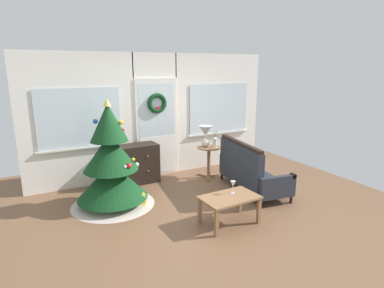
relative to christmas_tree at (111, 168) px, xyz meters
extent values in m
plane|color=brown|center=(1.24, -0.97, -0.65)|extent=(6.76, 6.76, 0.00)
cube|color=white|center=(-0.28, 1.12, 0.62)|extent=(2.15, 0.08, 2.55)
cube|color=white|center=(2.77, 1.12, 0.62)|extent=(2.15, 0.08, 2.55)
cube|color=white|center=(1.24, 1.12, 1.65)|extent=(0.94, 0.08, 0.50)
cube|color=silver|center=(1.24, 1.08, 0.37)|extent=(0.90, 0.05, 2.05)
cube|color=white|center=(1.24, 1.06, -0.20)|extent=(0.78, 0.02, 0.80)
cube|color=silver|center=(1.24, 1.06, 0.75)|extent=(0.78, 0.01, 1.10)
cube|color=silver|center=(-0.28, 1.07, 0.70)|extent=(1.50, 0.01, 1.10)
cube|color=silver|center=(2.77, 1.07, 0.70)|extent=(1.50, 0.01, 1.10)
cube|color=silver|center=(-0.28, 1.05, 0.13)|extent=(1.59, 0.06, 0.03)
cube|color=silver|center=(2.77, 1.05, 0.13)|extent=(1.59, 0.06, 0.03)
torus|color=#123B1B|center=(1.24, 1.02, 0.90)|extent=(0.41, 0.09, 0.41)
cube|color=red|center=(1.24, 1.01, 0.77)|extent=(0.10, 0.02, 0.10)
cylinder|color=#4C331E|center=(0.00, 0.00, -0.55)|extent=(0.10, 0.10, 0.20)
cone|color=beige|center=(0.00, 0.00, -0.60)|extent=(1.39, 1.39, 0.10)
cone|color=#14421E|center=(0.00, 0.00, -0.22)|extent=(1.16, 1.16, 0.61)
cone|color=#14421E|center=(0.00, 0.00, 0.27)|extent=(0.88, 0.88, 0.61)
cone|color=#14421E|center=(0.00, 0.00, 0.76)|extent=(0.61, 0.61, 0.61)
cone|color=#E0BC4C|center=(0.00, 0.00, 1.08)|extent=(0.12, 0.12, 0.12)
sphere|color=red|center=(0.22, -0.05, 0.62)|extent=(0.05, 0.05, 0.05)
sphere|color=gold|center=(0.34, -0.12, 0.12)|extent=(0.07, 0.07, 0.07)
sphere|color=silver|center=(0.14, -0.33, 0.08)|extent=(0.05, 0.05, 0.05)
sphere|color=#264CB2|center=(-0.20, 0.03, 0.78)|extent=(0.08, 0.08, 0.08)
sphere|color=red|center=(0.21, -0.31, 0.09)|extent=(0.08, 0.08, 0.08)
sphere|color=gold|center=(0.19, -0.06, 0.75)|extent=(0.08, 0.08, 0.08)
sphere|color=silver|center=(0.42, -0.05, 0.00)|extent=(0.08, 0.08, 0.08)
cube|color=black|center=(0.66, 0.82, -0.26)|extent=(0.92, 0.46, 0.78)
sphere|color=tan|center=(0.49, 0.60, -0.07)|extent=(0.03, 0.03, 0.03)
sphere|color=tan|center=(0.85, 0.61, -0.07)|extent=(0.03, 0.03, 0.03)
sphere|color=tan|center=(0.49, 0.60, -0.37)|extent=(0.03, 0.03, 0.03)
sphere|color=tan|center=(0.85, 0.61, -0.37)|extent=(0.03, 0.03, 0.03)
cylinder|color=black|center=(2.72, -1.35, -0.58)|extent=(0.05, 0.05, 0.14)
cylinder|color=black|center=(2.91, 0.13, -0.58)|extent=(0.05, 0.05, 0.14)
cylinder|color=black|center=(2.12, -1.28, -0.58)|extent=(0.05, 0.05, 0.14)
cylinder|color=black|center=(2.32, 0.21, -0.58)|extent=(0.05, 0.05, 0.14)
cube|color=#282D38|center=(2.52, -0.57, -0.44)|extent=(0.90, 1.52, 0.14)
cube|color=#282D38|center=(2.22, -0.53, -0.06)|extent=(0.31, 1.44, 0.62)
cube|color=black|center=(2.22, -0.53, 0.28)|extent=(0.27, 1.41, 0.06)
cube|color=#282D38|center=(2.42, -1.33, -0.32)|extent=(0.67, 0.18, 0.38)
cylinder|color=black|center=(2.70, -1.37, -0.15)|extent=(0.10, 0.10, 0.09)
cube|color=#282D38|center=(2.62, 0.19, -0.32)|extent=(0.67, 0.18, 0.38)
cylinder|color=black|center=(2.91, 0.15, -0.15)|extent=(0.10, 0.10, 0.09)
cylinder|color=#8E6642|center=(2.13, 0.43, -0.01)|extent=(0.48, 0.48, 0.02)
cylinder|color=#8E6642|center=(2.13, 0.43, -0.34)|extent=(0.07, 0.07, 0.64)
cube|color=#8E6642|center=(2.29, 0.43, -0.63)|extent=(0.20, 0.05, 0.04)
cube|color=#8E6642|center=(2.05, 0.57, -0.63)|extent=(0.14, 0.20, 0.04)
cube|color=#8E6642|center=(2.05, 0.29, -0.63)|extent=(0.14, 0.20, 0.04)
sphere|color=silver|center=(2.07, 0.47, 0.09)|extent=(0.16, 0.16, 0.16)
cylinder|color=silver|center=(2.07, 0.47, 0.22)|extent=(0.02, 0.02, 0.06)
cone|color=silver|center=(2.07, 0.47, 0.35)|extent=(0.28, 0.28, 0.20)
cylinder|color=beige|center=(2.23, 0.37, 0.09)|extent=(0.09, 0.09, 0.16)
sphere|color=beige|center=(2.23, 0.37, 0.17)|extent=(0.10, 0.10, 0.10)
cylinder|color=#4C7042|center=(2.21, 0.37, 0.27)|extent=(0.07, 0.01, 0.17)
cylinder|color=#4C7042|center=(2.23, 0.37, 0.27)|extent=(0.01, 0.01, 0.18)
cylinder|color=#4C7042|center=(2.25, 0.37, 0.27)|extent=(0.07, 0.01, 0.17)
cube|color=#8E6642|center=(1.36, -1.47, -0.24)|extent=(0.86, 0.56, 0.03)
cube|color=#8E6642|center=(1.00, -1.71, -0.46)|extent=(0.05, 0.05, 0.40)
cube|color=#8E6642|center=(1.76, -1.67, -0.46)|extent=(0.05, 0.05, 0.40)
cube|color=#8E6642|center=(0.97, -1.27, -0.46)|extent=(0.05, 0.05, 0.40)
cube|color=#8E6642|center=(1.73, -1.23, -0.46)|extent=(0.05, 0.05, 0.40)
cylinder|color=silver|center=(1.47, -1.39, -0.22)|extent=(0.06, 0.06, 0.01)
cylinder|color=silver|center=(1.47, -1.39, -0.17)|extent=(0.01, 0.01, 0.10)
cone|color=silver|center=(1.47, -1.39, -0.08)|extent=(0.08, 0.08, 0.09)
cube|color=#D8C64C|center=(0.37, -0.22, -0.55)|extent=(0.20, 0.18, 0.20)
camera|label=1|loc=(-1.14, -5.07, 1.63)|focal=29.84mm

